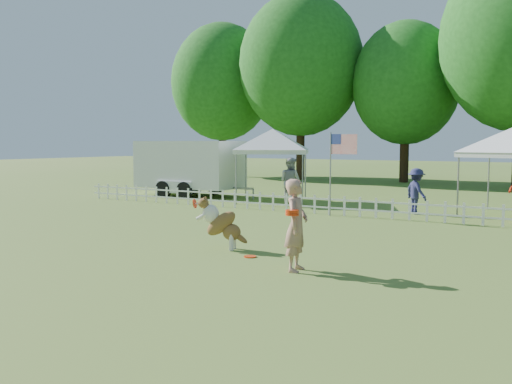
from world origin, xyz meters
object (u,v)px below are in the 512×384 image
spectator_a (290,182)px  spectator_b (416,191)px  frisbee_on_turf (250,257)px  cargo_trailer (190,168)px  canopy_tent_left (272,166)px  flag_pole (330,174)px  dog (222,223)px  handler (296,225)px

spectator_a → spectator_b: (4.45, -0.02, -0.14)m
frisbee_on_turf → cargo_trailer: 13.03m
frisbee_on_turf → canopy_tent_left: (-4.78, 9.40, 1.33)m
cargo_trailer → flag_pole: 8.15m
canopy_tent_left → flag_pole: canopy_tent_left is taller
frisbee_on_turf → spectator_a: (-3.51, 8.43, 0.85)m
flag_pole → spectator_a: 2.97m
canopy_tent_left → dog: bearing=-90.5°
handler → spectator_b: 9.02m
handler → flag_pole: bearing=9.0°
frisbee_on_turf → flag_pole: 6.84m
handler → canopy_tent_left: size_ratio=0.60×
dog → frisbee_on_turf: 1.16m
spectator_a → handler: bearing=130.8°
canopy_tent_left → flag_pole: (3.59, -2.79, -0.07)m
dog → spectator_a: size_ratio=0.64×
frisbee_on_turf → spectator_a: bearing=112.6°
frisbee_on_turf → spectator_a: size_ratio=0.14×
cargo_trailer → flag_pole: flag_pole is taller
spectator_a → spectator_b: bearing=-167.6°
cargo_trailer → canopy_tent_left: bearing=-3.4°
spectator_a → canopy_tent_left: bearing=-24.8°
dog → canopy_tent_left: (-3.84, 8.99, 0.80)m
frisbee_on_turf → dog: bearing=156.4°
handler → dog: size_ratio=1.48×
canopy_tent_left → handler: bearing=-82.3°
dog → frisbee_on_turf: dog is taller
canopy_tent_left → spectator_b: bearing=-33.5°
handler → dog: 2.49m
dog → spectator_a: spectator_a is taller
cargo_trailer → flag_pole: size_ratio=2.10×
flag_pole → dog: bearing=-78.6°
dog → spectator_b: bearing=58.7°
spectator_a → cargo_trailer: bearing=0.8°
handler → dog: handler is taller
canopy_tent_left → cargo_trailer: canopy_tent_left is taller
frisbee_on_turf → canopy_tent_left: bearing=117.0°
dog → cargo_trailer: size_ratio=0.20×
flag_pole → spectator_b: (2.14, 1.79, -0.55)m
cargo_trailer → spectator_a: 5.42m
spectator_b → flag_pole: bearing=81.6°
cargo_trailer → spectator_a: bearing=-13.3°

